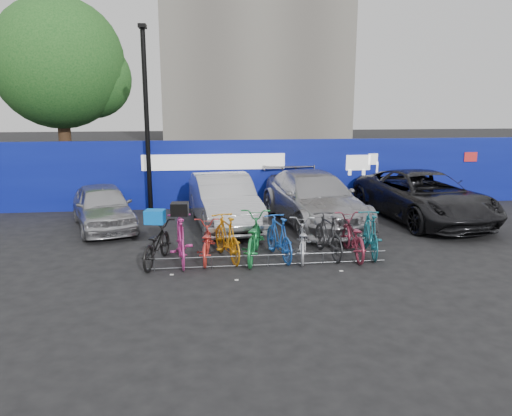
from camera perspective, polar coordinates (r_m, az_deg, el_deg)
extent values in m
plane|color=black|center=(12.22, 1.01, -5.79)|extent=(100.00, 100.00, 0.00)
cube|color=navy|center=(17.77, -1.56, 3.93)|extent=(22.00, 0.15, 2.40)
cube|color=white|center=(17.55, -4.81, 5.27)|extent=(5.00, 0.02, 0.55)
cube|color=white|center=(18.47, 11.60, 5.11)|extent=(1.20, 0.02, 0.90)
cube|color=red|center=(20.22, 23.33, 5.39)|extent=(0.50, 0.02, 0.35)
cylinder|color=#382314|center=(22.26, -20.95, 6.91)|extent=(0.50, 0.50, 4.00)
sphere|color=#164719|center=(22.23, -21.61, 15.14)|extent=(5.20, 5.20, 5.20)
sphere|color=#164719|center=(22.23, -18.21, 13.83)|extent=(3.20, 3.20, 3.20)
cylinder|color=black|center=(17.00, -12.36, 9.37)|extent=(0.16, 0.16, 6.00)
cube|color=black|center=(17.13, -12.86, 19.60)|extent=(0.25, 0.50, 0.12)
cylinder|color=#595B60|center=(11.57, 1.41, -5.39)|extent=(5.60, 0.03, 0.03)
cylinder|color=#595B60|center=(11.64, 1.40, -6.47)|extent=(5.60, 0.03, 0.03)
cylinder|color=#595B60|center=(11.56, -11.55, -6.41)|extent=(0.03, 0.03, 0.28)
cylinder|color=#595B60|center=(11.51, -5.05, -6.27)|extent=(0.03, 0.03, 0.28)
cylinder|color=#595B60|center=(11.61, 1.41, -6.05)|extent=(0.03, 0.03, 0.28)
cylinder|color=#595B60|center=(11.86, 7.67, -5.77)|extent=(0.03, 0.03, 0.28)
cylinder|color=#595B60|center=(12.24, 13.61, -5.44)|extent=(0.03, 0.03, 0.28)
imported|color=#A7A8AC|center=(15.59, -17.09, 0.18)|extent=(2.66, 4.18, 1.33)
imported|color=#B1B2B7|center=(15.17, -3.72, 0.83)|extent=(2.20, 4.88, 1.56)
imported|color=#A3A3A7|center=(15.57, 6.63, 1.10)|extent=(2.93, 5.67, 1.57)
imported|color=black|center=(16.71, 18.59, 1.28)|extent=(3.27, 5.89, 1.56)
imported|color=black|center=(11.95, -11.35, -4.01)|extent=(1.07, 1.96, 0.98)
imported|color=#D83691|center=(11.88, -8.60, -3.54)|extent=(0.73, 1.98, 1.16)
imported|color=red|center=(12.04, -5.75, -3.85)|extent=(0.74, 1.79, 0.92)
imported|color=orange|center=(12.02, -3.34, -3.36)|extent=(0.97, 1.92, 1.11)
imported|color=#1C7D3A|center=(12.03, -0.33, -3.33)|extent=(1.17, 2.22, 1.11)
imported|color=blue|center=(12.09, 2.64, -3.35)|extent=(0.82, 1.85, 1.07)
imported|color=#A8A9AF|center=(12.17, 5.27, -3.64)|extent=(0.94, 1.85, 0.93)
imported|color=#242527|center=(12.37, 8.25, -3.07)|extent=(0.72, 1.86, 1.09)
imported|color=maroon|center=(12.47, 10.97, -3.20)|extent=(0.76, 1.96, 1.02)
imported|color=#135B68|center=(12.66, 12.94, -2.90)|extent=(0.77, 1.86, 1.09)
cube|color=blue|center=(11.79, -11.48, -0.98)|extent=(0.49, 0.40, 0.32)
cube|color=black|center=(11.70, -8.71, -0.11)|extent=(0.43, 0.39, 0.29)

